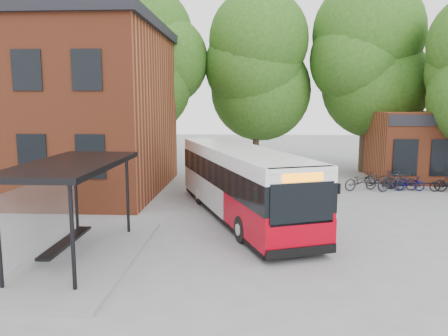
# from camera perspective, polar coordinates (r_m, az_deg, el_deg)

# --- Properties ---
(ground) EXTENTS (100.00, 100.00, 0.00)m
(ground) POSITION_cam_1_polar(r_m,az_deg,el_deg) (13.79, 0.94, -10.67)
(ground) COLOR slate
(bus_shelter) EXTENTS (3.60, 7.00, 2.90)m
(bus_shelter) POSITION_cam_1_polar(r_m,az_deg,el_deg) (13.38, -18.95, -5.27)
(bus_shelter) COLOR black
(bus_shelter) RESTS_ON ground
(bike_rail) EXTENTS (5.20, 0.10, 0.38)m
(bike_rail) POSITION_cam_1_polar(r_m,az_deg,el_deg) (25.00, 23.73, -2.21)
(bike_rail) COLOR black
(bike_rail) RESTS_ON ground
(tree_0) EXTENTS (7.92, 7.92, 11.00)m
(tree_0) POSITION_cam_1_polar(r_m,az_deg,el_deg) (29.75, -9.54, 10.26)
(tree_0) COLOR #254E14
(tree_0) RESTS_ON ground
(tree_1) EXTENTS (7.92, 7.92, 10.40)m
(tree_1) POSITION_cam_1_polar(r_m,az_deg,el_deg) (30.03, 4.25, 9.77)
(tree_1) COLOR #254E14
(tree_1) RESTS_ON ground
(tree_2) EXTENTS (7.92, 7.92, 11.00)m
(tree_2) POSITION_cam_1_polar(r_m,az_deg,el_deg) (29.98, 18.00, 9.95)
(tree_2) COLOR #254E14
(tree_2) RESTS_ON ground
(city_bus) EXTENTS (5.90, 10.98, 2.76)m
(city_bus) POSITION_cam_1_polar(r_m,az_deg,el_deg) (17.34, 2.12, -1.97)
(city_bus) COLOR #A90010
(city_bus) RESTS_ON ground
(bicycle_0) EXTENTS (2.01, 1.30, 1.00)m
(bicycle_0) POSITION_cam_1_polar(r_m,az_deg,el_deg) (23.82, 17.43, -1.63)
(bicycle_0) COLOR black
(bicycle_0) RESTS_ON ground
(bicycle_1) EXTENTS (1.89, 1.11, 1.10)m
(bicycle_1) POSITION_cam_1_polar(r_m,az_deg,el_deg) (24.06, 21.19, -1.60)
(bicycle_1) COLOR black
(bicycle_1) RESTS_ON ground
(bicycle_2) EXTENTS (1.82, 1.18, 0.90)m
(bicycle_2) POSITION_cam_1_polar(r_m,az_deg,el_deg) (25.16, 19.82, -1.33)
(bicycle_2) COLOR black
(bicycle_2) RESTS_ON ground
(bicycle_3) EXTENTS (1.72, 0.92, 0.99)m
(bicycle_3) POSITION_cam_1_polar(r_m,az_deg,el_deg) (24.68, 22.13, -1.53)
(bicycle_3) COLOR black
(bicycle_3) RESTS_ON ground
(bicycle_4) EXTENTS (1.56, 0.55, 0.82)m
(bicycle_4) POSITION_cam_1_polar(r_m,az_deg,el_deg) (24.55, 23.05, -1.84)
(bicycle_4) COLOR #060B41
(bicycle_4) RESTS_ON ground
(bicycle_6) EXTENTS (1.61, 0.69, 0.82)m
(bicycle_6) POSITION_cam_1_polar(r_m,az_deg,el_deg) (25.05, 26.98, -1.89)
(bicycle_6) COLOR black
(bicycle_6) RESTS_ON ground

